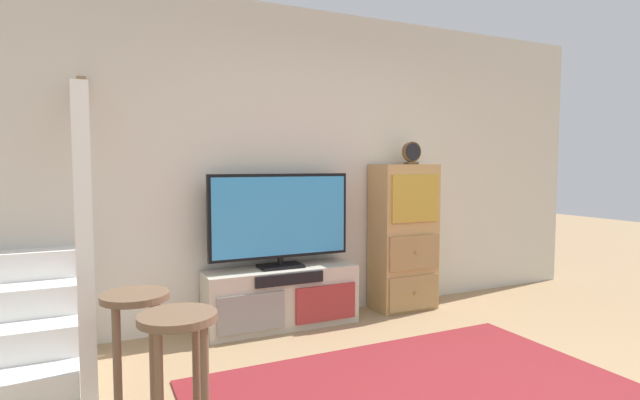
{
  "coord_description": "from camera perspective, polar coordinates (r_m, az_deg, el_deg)",
  "views": [
    {
      "loc": [
        -1.7,
        -1.54,
        1.35
      ],
      "look_at": [
        -0.18,
        1.7,
        1.09
      ],
      "focal_mm": 27.32,
      "sensor_mm": 36.0,
      "label": 1
    }
  ],
  "objects": [
    {
      "name": "back_wall",
      "position": [
        4.35,
        -2.11,
        4.15
      ],
      "size": [
        6.4,
        0.12,
        2.7
      ],
      "primitive_type": "cube",
      "color": "beige",
      "rests_on": "ground_plane"
    },
    {
      "name": "media_console",
      "position": [
        4.14,
        -4.49,
        -11.3
      ],
      "size": [
        1.28,
        0.38,
        0.5
      ],
      "color": "#BCB29E",
      "rests_on": "ground_plane"
    },
    {
      "name": "television",
      "position": [
        4.04,
        -4.67,
        -2.1
      ],
      "size": [
        1.2,
        0.22,
        0.78
      ],
      "color": "black",
      "rests_on": "media_console"
    },
    {
      "name": "side_cabinet",
      "position": [
        4.62,
        9.78,
        -4.31
      ],
      "size": [
        0.58,
        0.38,
        1.35
      ],
      "color": "tan",
      "rests_on": "ground_plane"
    },
    {
      "name": "desk_clock",
      "position": [
        4.6,
        10.69,
        5.43
      ],
      "size": [
        0.19,
        0.08,
        0.21
      ],
      "color": "#4C3823",
      "rests_on": "side_cabinet"
    },
    {
      "name": "staircase",
      "position": [
        3.91,
        -32.74,
        -11.02
      ],
      "size": [
        1.0,
        1.36,
        2.2
      ],
      "color": "white",
      "rests_on": "ground_plane"
    },
    {
      "name": "bar_stool_near",
      "position": [
        2.3,
        -16.26,
        -16.95
      ],
      "size": [
        0.34,
        0.34,
        0.71
      ],
      "color": "brown",
      "rests_on": "ground_plane"
    },
    {
      "name": "bar_stool_far",
      "position": [
        2.74,
        -20.77,
        -13.74
      ],
      "size": [
        0.34,
        0.34,
        0.69
      ],
      "color": "brown",
      "rests_on": "ground_plane"
    }
  ]
}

